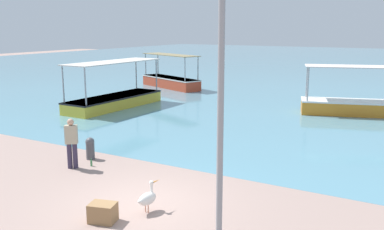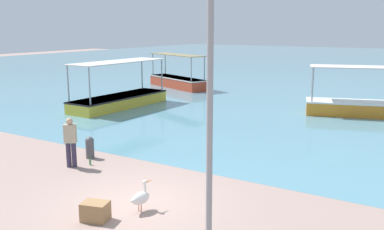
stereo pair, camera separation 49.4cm
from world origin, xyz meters
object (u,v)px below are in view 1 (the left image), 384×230
Objects in this scene: fishing_boat_outer at (171,80)px; fishing_boat_far_right at (114,99)px; fishing_boat_near_right at (351,104)px; cargo_crate at (103,213)px; pelican at (148,198)px; lamp_post at (221,103)px; fisherman_standing at (72,142)px; mooring_bollard at (90,148)px; glass_bottle at (91,163)px.

fishing_boat_far_right is at bearing -79.29° from fishing_boat_outer.
fishing_boat_near_right is 8.69× the size of cargo_crate.
pelican is 1.28× the size of cargo_crate.
lamp_post is at bearing -90.04° from fishing_boat_near_right.
fisherman_standing is (7.56, -17.92, 0.35)m from fishing_boat_outer.
fishing_boat_near_right is 6.78× the size of pelican.
pelican reaches higher than mooring_bollard.
fishing_boat_near_right is 16.85m from cargo_crate.
pelican is at bearing 169.02° from lamp_post.
fisherman_standing reaches higher than mooring_bollard.
fishing_boat_outer is at bearing 112.87° from fisherman_standing.
mooring_bollard is at bearing -117.03° from fishing_boat_near_right.
mooring_bollard is (5.73, -8.22, -0.10)m from fishing_boat_far_right.
fishing_boat_near_right is 16.24m from lamp_post.
fishing_boat_outer is at bearing 118.50° from cargo_crate.
cargo_crate is at bearing -43.67° from glass_bottle.
pelican is (10.11, -10.85, -0.15)m from fishing_boat_far_right.
fishing_boat_far_right reaches higher than fishing_boat_outer.
fishing_boat_outer reaches higher than fisherman_standing.
fishing_boat_far_right is 10.02m from mooring_bollard.
pelican is 5.11m from mooring_bollard.
fishing_boat_outer reaches higher than cargo_crate.
fishing_boat_near_right is 14.85m from glass_bottle.
fishing_boat_near_right is at bearing 21.06° from fishing_boat_far_right.
mooring_bollard is (-6.62, -12.97, -0.12)m from fishing_boat_near_right.
lamp_post is 4.07m from cargo_crate.
lamp_post is 6.92× the size of mooring_bollard.
glass_bottle is at bearing 49.58° from fisherman_standing.
fishing_boat_near_right reaches higher than cargo_crate.
fishing_boat_far_right is 16.92m from lamp_post.
fisherman_standing is (-6.42, 2.02, -2.19)m from lamp_post.
fisherman_standing is at bearing -130.42° from glass_bottle.
mooring_bollard is (7.37, -16.87, -0.14)m from fishing_boat_outer.
pelican reaches higher than cargo_crate.
lamp_post is (12.34, -11.29, 2.57)m from fishing_boat_far_right.
fishing_boat_near_right is 1.00× the size of lamp_post.
glass_bottle is at bearing -54.37° from fishing_boat_far_right.
mooring_bollard is 0.47× the size of fisherman_standing.
fishing_boat_far_right is at bearing 137.56° from lamp_post.
fishing_boat_near_right is at bearing 81.83° from pelican.
glass_bottle is (-6.03, 2.48, -2.99)m from lamp_post.
lamp_post is at bearing -17.47° from fisherman_standing.
fishing_boat_far_right reaches higher than pelican.
pelican reaches higher than glass_bottle.
lamp_post is (-0.01, -16.04, 2.55)m from fishing_boat_near_right.
fishing_boat_outer is 9.56× the size of cargo_crate.
fishing_boat_far_right is 24.85× the size of glass_bottle.
fishing_boat_near_right is 20.22× the size of glass_bottle.
mooring_bollard is at bearing 136.03° from cargo_crate.
cargo_crate is at bearing -35.82° from fisherman_standing.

